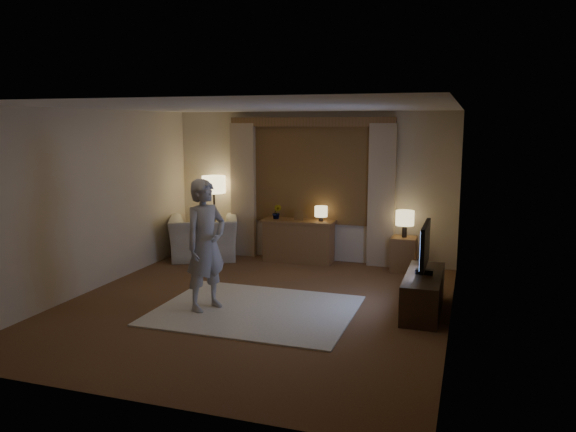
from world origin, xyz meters
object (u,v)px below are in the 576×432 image
at_px(armchair, 204,238).
at_px(side_table, 404,254).
at_px(person, 206,245).
at_px(sideboard, 299,242).
at_px(tv_stand, 423,293).

distance_m(armchair, side_table, 3.50).
relative_size(side_table, person, 0.33).
xyz_separation_m(sideboard, person, (-0.37, -2.84, 0.51)).
bearing_deg(tv_stand, person, -163.33).
distance_m(side_table, person, 3.59).
distance_m(sideboard, person, 2.91).
distance_m(side_table, tv_stand, 2.05).
height_order(sideboard, person, person).
relative_size(armchair, person, 0.69).
xyz_separation_m(armchair, person, (1.29, -2.50, 0.48)).
xyz_separation_m(sideboard, tv_stand, (2.31, -2.04, -0.10)).
distance_m(sideboard, tv_stand, 3.08).
relative_size(sideboard, side_table, 2.14).
relative_size(side_table, tv_stand, 0.40).
bearing_deg(armchair, side_table, 159.63).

